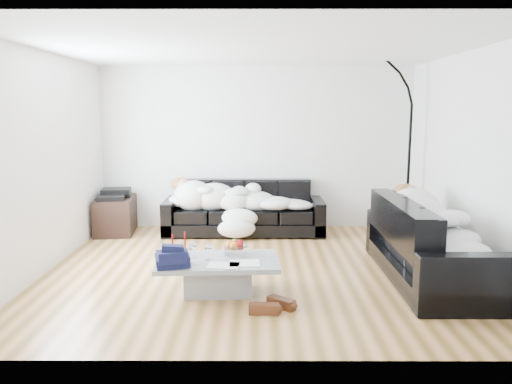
{
  "coord_description": "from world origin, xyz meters",
  "views": [
    {
      "loc": [
        0.02,
        -5.84,
        1.92
      ],
      "look_at": [
        0.0,
        0.3,
        0.9
      ],
      "focal_mm": 35.0,
      "sensor_mm": 36.0,
      "label": 1
    }
  ],
  "objects_px": {
    "sofa_right": "(430,241)",
    "candle_right": "(185,243)",
    "stereo": "(114,194)",
    "wine_glass_a": "(194,249)",
    "shoes": "(272,305)",
    "candle_left": "(173,244)",
    "sleeper_back": "(244,194)",
    "floor_lamp": "(409,158)",
    "av_cabinet": "(115,215)",
    "sleeper_right": "(431,223)",
    "wine_glass_b": "(190,252)",
    "fruit_bowl": "(236,247)",
    "sofa_back": "(244,208)",
    "coffee_table": "(218,276)",
    "wine_glass_c": "(209,252)"
  },
  "relations": [
    {
      "from": "wine_glass_a",
      "to": "coffee_table",
      "type": "bearing_deg",
      "value": -18.26
    },
    {
      "from": "sofa_right",
      "to": "shoes",
      "type": "distance_m",
      "value": 2.07
    },
    {
      "from": "shoes",
      "to": "stereo",
      "type": "height_order",
      "value": "stereo"
    },
    {
      "from": "fruit_bowl",
      "to": "av_cabinet",
      "type": "bearing_deg",
      "value": 129.73
    },
    {
      "from": "av_cabinet",
      "to": "fruit_bowl",
      "type": "bearing_deg",
      "value": -56.36
    },
    {
      "from": "sleeper_right",
      "to": "sleeper_back",
      "type": "bearing_deg",
      "value": 45.82
    },
    {
      "from": "wine_glass_a",
      "to": "candle_left",
      "type": "height_order",
      "value": "candle_left"
    },
    {
      "from": "av_cabinet",
      "to": "wine_glass_a",
      "type": "bearing_deg",
      "value": -64.39
    },
    {
      "from": "candle_left",
      "to": "av_cabinet",
      "type": "xyz_separation_m",
      "value": [
        -1.31,
        2.41,
        -0.2
      ]
    },
    {
      "from": "sofa_right",
      "to": "sleeper_right",
      "type": "relative_size",
      "value": 1.17
    },
    {
      "from": "wine_glass_b",
      "to": "av_cabinet",
      "type": "distance_m",
      "value": 3.01
    },
    {
      "from": "sofa_back",
      "to": "sofa_right",
      "type": "height_order",
      "value": "sofa_right"
    },
    {
      "from": "fruit_bowl",
      "to": "shoes",
      "type": "height_order",
      "value": "fruit_bowl"
    },
    {
      "from": "av_cabinet",
      "to": "wine_glass_c",
      "type": "bearing_deg",
      "value": -62.87
    },
    {
      "from": "sleeper_back",
      "to": "sleeper_right",
      "type": "distance_m",
      "value": 3.03
    },
    {
      "from": "sleeper_back",
      "to": "coffee_table",
      "type": "relative_size",
      "value": 1.66
    },
    {
      "from": "candle_left",
      "to": "floor_lamp",
      "type": "xyz_separation_m",
      "value": [
        3.15,
        2.1,
        0.74
      ]
    },
    {
      "from": "av_cabinet",
      "to": "sleeper_right",
      "type": "bearing_deg",
      "value": -33.38
    },
    {
      "from": "fruit_bowl",
      "to": "candle_right",
      "type": "distance_m",
      "value": 0.56
    },
    {
      "from": "candle_left",
      "to": "sleeper_back",
      "type": "bearing_deg",
      "value": 73.32
    },
    {
      "from": "sofa_back",
      "to": "shoes",
      "type": "relative_size",
      "value": 5.12
    },
    {
      "from": "wine_glass_a",
      "to": "stereo",
      "type": "relative_size",
      "value": 0.39
    },
    {
      "from": "sleeper_right",
      "to": "candle_right",
      "type": "height_order",
      "value": "sleeper_right"
    },
    {
      "from": "av_cabinet",
      "to": "wine_glass_b",
      "type": "bearing_deg",
      "value": -65.67
    },
    {
      "from": "sleeper_back",
      "to": "floor_lamp",
      "type": "xyz_separation_m",
      "value": [
        2.44,
        -0.26,
        0.59
      ]
    },
    {
      "from": "wine_glass_c",
      "to": "fruit_bowl",
      "type": "bearing_deg",
      "value": 40.24
    },
    {
      "from": "sleeper_back",
      "to": "wine_glass_a",
      "type": "height_order",
      "value": "sleeper_back"
    },
    {
      "from": "candle_left",
      "to": "candle_right",
      "type": "height_order",
      "value": "candle_right"
    },
    {
      "from": "sofa_back",
      "to": "stereo",
      "type": "height_order",
      "value": "sofa_back"
    },
    {
      "from": "fruit_bowl",
      "to": "candle_right",
      "type": "xyz_separation_m",
      "value": [
        -0.55,
        0.02,
        0.04
      ]
    },
    {
      "from": "coffee_table",
      "to": "candle_right",
      "type": "height_order",
      "value": "candle_right"
    },
    {
      "from": "sofa_back",
      "to": "wine_glass_b",
      "type": "xyz_separation_m",
      "value": [
        -0.5,
        -2.59,
        0.04
      ]
    },
    {
      "from": "floor_lamp",
      "to": "sleeper_right",
      "type": "bearing_deg",
      "value": -75.09
    },
    {
      "from": "candle_right",
      "to": "wine_glass_c",
      "type": "bearing_deg",
      "value": -42.1
    },
    {
      "from": "wine_glass_a",
      "to": "wine_glass_b",
      "type": "bearing_deg",
      "value": -115.49
    },
    {
      "from": "candle_left",
      "to": "sofa_right",
      "type": "bearing_deg",
      "value": 4.95
    },
    {
      "from": "sleeper_right",
      "to": "wine_glass_b",
      "type": "relative_size",
      "value": 12.48
    },
    {
      "from": "fruit_bowl",
      "to": "wine_glass_b",
      "type": "height_order",
      "value": "fruit_bowl"
    },
    {
      "from": "sofa_right",
      "to": "stereo",
      "type": "bearing_deg",
      "value": 62.71
    },
    {
      "from": "sofa_back",
      "to": "candle_right",
      "type": "xyz_separation_m",
      "value": [
        -0.58,
        -2.37,
        0.08
      ]
    },
    {
      "from": "sofa_right",
      "to": "wine_glass_b",
      "type": "bearing_deg",
      "value": 99.14
    },
    {
      "from": "sleeper_back",
      "to": "fruit_bowl",
      "type": "distance_m",
      "value": 2.35
    },
    {
      "from": "sofa_back",
      "to": "sleeper_back",
      "type": "xyz_separation_m",
      "value": [
        -0.0,
        -0.05,
        0.23
      ]
    },
    {
      "from": "shoes",
      "to": "av_cabinet",
      "type": "bearing_deg",
      "value": 141.45
    },
    {
      "from": "sleeper_right",
      "to": "av_cabinet",
      "type": "relative_size",
      "value": 2.35
    },
    {
      "from": "sofa_back",
      "to": "av_cabinet",
      "type": "distance_m",
      "value": 2.02
    },
    {
      "from": "shoes",
      "to": "candle_left",
      "type": "bearing_deg",
      "value": 161.65
    },
    {
      "from": "sofa_back",
      "to": "candle_right",
      "type": "relative_size",
      "value": 10.44
    },
    {
      "from": "sofa_right",
      "to": "candle_right",
      "type": "height_order",
      "value": "sofa_right"
    },
    {
      "from": "sofa_right",
      "to": "stereo",
      "type": "height_order",
      "value": "sofa_right"
    }
  ]
}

